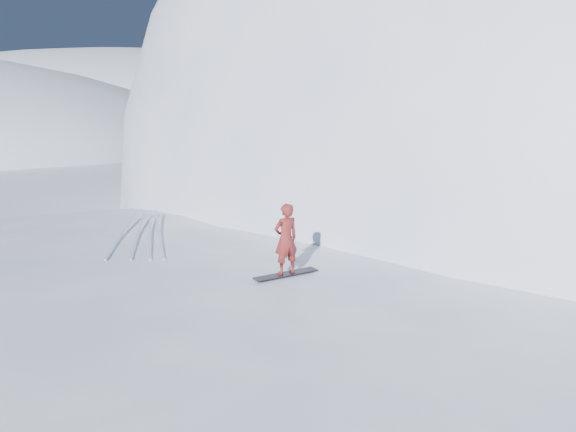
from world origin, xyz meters
The scene contains 8 objects.
ground centered at (0.00, 0.00, 0.00)m, with size 400.00×400.00×0.00m, color white.
near_ridge centered at (1.00, 3.00, 0.00)m, with size 36.00×28.00×4.80m, color white.
peak_shoulder centered at (10.00, 20.00, 0.00)m, with size 28.00×24.00×18.00m, color white.
far_ridge_c centered at (-40.00, 110.00, 0.00)m, with size 140.00×90.00×36.00m, color white.
wind_bumps centered at (-0.56, 2.12, 0.00)m, with size 16.00×14.40×1.00m.
snowboard centered at (3.25, 1.63, 2.41)m, with size 1.51×0.28×0.03m, color black.
snowboarder centered at (3.25, 1.63, 3.21)m, with size 0.57×0.37×1.56m, color maroon.
board_tracks centered at (-1.17, 5.44, 2.42)m, with size 2.65×5.89×0.04m.
Camera 1 is at (3.79, -9.07, 6.07)m, focal length 32.00 mm.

